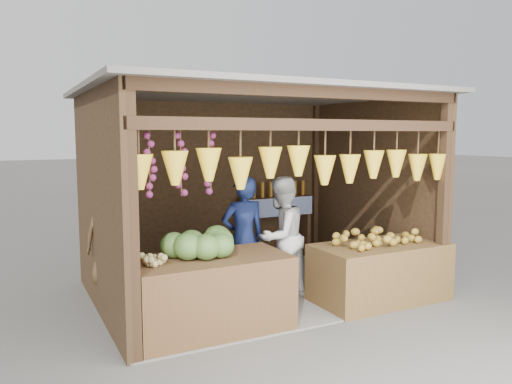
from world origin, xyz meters
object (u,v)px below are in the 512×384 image
Objects in this scene: counter_right at (380,272)px; counter_left at (211,294)px; man_standing at (243,238)px; vendor_seated at (110,237)px; woman_standing at (281,237)px.

counter_left is at bearing 179.16° from counter_right.
counter_right is 1.08× the size of man_standing.
counter_left is 2.29m from counter_right.
woman_standing is at bearing -171.48° from vendor_seated.
woman_standing is at bearing 29.04° from counter_left.
counter_right is at bearing 122.04° from woman_standing.
woman_standing is 1.32× the size of vendor_seated.
man_standing is at bearing 151.71° from counter_right.
counter_left is 0.98× the size of counter_right.
vendor_seated is (-3.10, 1.23, 0.52)m from counter_right.
woman_standing is at bearing 144.61° from counter_right.
counter_left reaches higher than counter_right.
man_standing is (-1.53, 0.82, 0.43)m from counter_right.
man_standing is (0.76, 0.79, 0.39)m from counter_left.
vendor_seated is (-0.82, 1.19, 0.48)m from counter_left.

